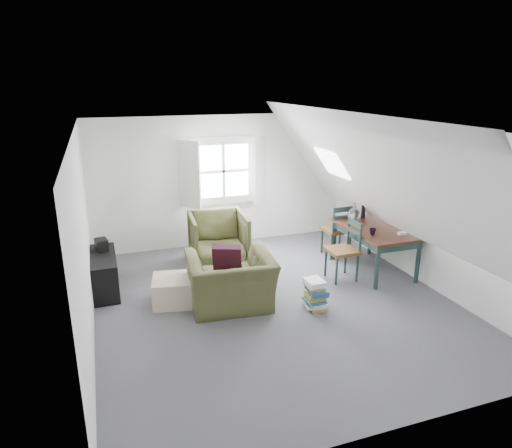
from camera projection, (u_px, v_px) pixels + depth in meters
name	position (u px, v px, depth m)	size (l,w,h in m)	color
floor	(274.00, 302.00, 6.69)	(5.50, 5.50, 0.00)	#535258
ceiling	(277.00, 129.00, 5.93)	(5.50, 5.50, 0.00)	white
wall_back	(223.00, 181.00, 8.78)	(5.00, 5.00, 0.00)	white
wall_front	(395.00, 312.00, 3.83)	(5.00, 5.00, 0.00)	white
wall_left	(84.00, 241.00, 5.53)	(5.50, 5.50, 0.00)	white
wall_right	(425.00, 205.00, 7.09)	(5.50, 5.50, 0.00)	white
slope_left	(160.00, 192.00, 5.66)	(5.50, 5.50, 0.00)	white
slope_right	(375.00, 176.00, 6.64)	(5.50, 5.50, 0.00)	white
dormer_window	(224.00, 171.00, 8.66)	(1.71, 0.35, 1.30)	white
skylight	(332.00, 163.00, 7.82)	(0.55, 0.75, 0.04)	white
armchair_near	(231.00, 306.00, 6.57)	(1.18, 1.03, 0.77)	#414423
armchair_far	(219.00, 262.00, 8.15)	(0.96, 0.99, 0.90)	#414423
throw_pillow	(227.00, 258.00, 6.50)	(0.41, 0.12, 0.41)	#3A0F21
ottoman	(174.00, 290.00, 6.62)	(0.58, 0.58, 0.39)	beige
dining_table	(375.00, 233.00, 7.63)	(0.91, 1.52, 0.76)	#33170E
demijohn	(354.00, 214.00, 7.92)	(0.22, 0.22, 0.31)	silver
vase_twigs	(363.00, 211.00, 8.08)	(0.08, 0.09, 0.60)	black
cup	(372.00, 235.00, 7.25)	(0.11, 0.11, 0.10)	black
paper_box	(402.00, 233.00, 7.25)	(0.12, 0.08, 0.04)	white
dining_chair_far	(338.00, 229.00, 8.30)	(0.46, 0.46, 0.98)	brown
dining_chair_near	(344.00, 249.00, 7.34)	(0.46, 0.46, 0.97)	brown
media_shelf	(105.00, 276.00, 6.96)	(0.38, 1.13, 0.58)	black
electronics_box	(102.00, 245.00, 7.10)	(0.17, 0.24, 0.19)	black
magazine_stack	(315.00, 294.00, 6.45)	(0.32, 0.38, 0.43)	#B29933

